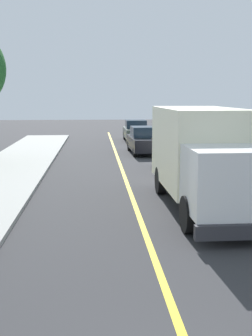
% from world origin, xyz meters
% --- Properties ---
extents(centre_line_yellow, '(0.16, 56.00, 0.01)m').
position_xyz_m(centre_line_yellow, '(0.00, 10.00, 0.00)').
color(centre_line_yellow, gold).
rests_on(centre_line_yellow, ground).
extents(box_truck, '(2.47, 7.20, 3.20)m').
position_xyz_m(box_truck, '(2.17, 9.90, 1.77)').
color(box_truck, '#F2EDCC').
rests_on(box_truck, ground).
extents(parked_car_near, '(2.00, 4.48, 1.67)m').
position_xyz_m(parked_car_near, '(2.58, 16.18, 0.79)').
color(parked_car_near, silver).
rests_on(parked_car_near, ground).
extents(parked_car_mid, '(1.95, 4.46, 1.67)m').
position_xyz_m(parked_car_mid, '(1.79, 22.94, 0.79)').
color(parked_car_mid, black).
rests_on(parked_car_mid, ground).
extents(parked_car_far, '(1.80, 4.40, 1.67)m').
position_xyz_m(parked_car_far, '(1.94, 30.16, 0.79)').
color(parked_car_far, '#4C564C').
rests_on(parked_car_far, ground).
extents(parked_van_across, '(1.95, 4.46, 1.67)m').
position_xyz_m(parked_van_across, '(5.20, 13.88, 0.79)').
color(parked_van_across, silver).
rests_on(parked_van_across, ground).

